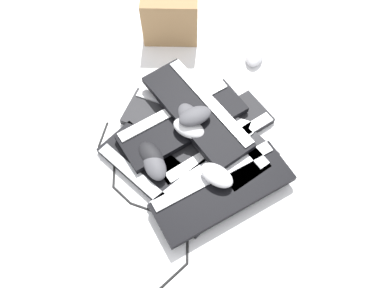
{
  "coord_description": "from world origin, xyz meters",
  "views": [
    {
      "loc": [
        0.46,
        -0.23,
        1.11
      ],
      "look_at": [
        -0.05,
        0.06,
        0.04
      ],
      "focal_mm": 35.0,
      "sensor_mm": 36.0,
      "label": 1
    }
  ],
  "objects_px": {
    "keyboard_7": "(197,111)",
    "mouse_6": "(189,117)",
    "mouse_0": "(189,128)",
    "mouse_4": "(195,116)",
    "keyboard_1": "(211,137)",
    "mouse_3": "(155,166)",
    "keyboard_4": "(211,130)",
    "mouse_1": "(255,56)",
    "mouse_5": "(151,155)",
    "mouse_2": "(217,175)",
    "keyboard_0": "(215,179)",
    "keyboard_2": "(187,123)",
    "keyboard_3": "(159,176)",
    "keyboard_6": "(183,123)",
    "keyboard_5": "(223,191)",
    "cardboard_box": "(171,9)"
  },
  "relations": [
    {
      "from": "keyboard_0",
      "to": "mouse_0",
      "type": "relative_size",
      "value": 4.19
    },
    {
      "from": "keyboard_3",
      "to": "keyboard_5",
      "type": "xyz_separation_m",
      "value": [
        0.15,
        0.14,
        0.03
      ]
    },
    {
      "from": "keyboard_0",
      "to": "keyboard_6",
      "type": "bearing_deg",
      "value": 178.33
    },
    {
      "from": "keyboard_4",
      "to": "mouse_2",
      "type": "distance_m",
      "value": 0.18
    },
    {
      "from": "keyboard_3",
      "to": "keyboard_5",
      "type": "bearing_deg",
      "value": 42.55
    },
    {
      "from": "mouse_4",
      "to": "mouse_6",
      "type": "distance_m",
      "value": 0.04
    },
    {
      "from": "keyboard_7",
      "to": "mouse_0",
      "type": "relative_size",
      "value": 4.12
    },
    {
      "from": "keyboard_0",
      "to": "mouse_4",
      "type": "height_order",
      "value": "mouse_4"
    },
    {
      "from": "keyboard_0",
      "to": "mouse_0",
      "type": "height_order",
      "value": "mouse_0"
    },
    {
      "from": "keyboard_7",
      "to": "mouse_6",
      "type": "bearing_deg",
      "value": -74.58
    },
    {
      "from": "keyboard_1",
      "to": "keyboard_0",
      "type": "bearing_deg",
      "value": -27.43
    },
    {
      "from": "keyboard_0",
      "to": "keyboard_2",
      "type": "distance_m",
      "value": 0.23
    },
    {
      "from": "keyboard_2",
      "to": "keyboard_4",
      "type": "distance_m",
      "value": 0.1
    },
    {
      "from": "keyboard_5",
      "to": "mouse_1",
      "type": "distance_m",
      "value": 0.59
    },
    {
      "from": "keyboard_0",
      "to": "keyboard_5",
      "type": "relative_size",
      "value": 1.04
    },
    {
      "from": "keyboard_6",
      "to": "mouse_2",
      "type": "xyz_separation_m",
      "value": [
        0.24,
        -0.01,
        0.04
      ]
    },
    {
      "from": "mouse_4",
      "to": "cardboard_box",
      "type": "distance_m",
      "value": 0.52
    },
    {
      "from": "keyboard_2",
      "to": "keyboard_1",
      "type": "bearing_deg",
      "value": 26.37
    },
    {
      "from": "mouse_0",
      "to": "mouse_6",
      "type": "relative_size",
      "value": 1.0
    },
    {
      "from": "keyboard_5",
      "to": "mouse_4",
      "type": "distance_m",
      "value": 0.25
    },
    {
      "from": "keyboard_2",
      "to": "cardboard_box",
      "type": "distance_m",
      "value": 0.49
    },
    {
      "from": "keyboard_0",
      "to": "keyboard_2",
      "type": "bearing_deg",
      "value": 172.97
    },
    {
      "from": "keyboard_7",
      "to": "mouse_6",
      "type": "height_order",
      "value": "mouse_6"
    },
    {
      "from": "keyboard_4",
      "to": "mouse_6",
      "type": "xyz_separation_m",
      "value": [
        -0.06,
        -0.05,
        0.04
      ]
    },
    {
      "from": "keyboard_6",
      "to": "mouse_5",
      "type": "bearing_deg",
      "value": -68.49
    },
    {
      "from": "keyboard_0",
      "to": "mouse_4",
      "type": "relative_size",
      "value": 4.19
    },
    {
      "from": "keyboard_3",
      "to": "keyboard_6",
      "type": "bearing_deg",
      "value": 128.07
    },
    {
      "from": "keyboard_2",
      "to": "keyboard_5",
      "type": "bearing_deg",
      "value": -7.25
    },
    {
      "from": "mouse_0",
      "to": "mouse_5",
      "type": "xyz_separation_m",
      "value": [
        0.01,
        -0.15,
        -0.03
      ]
    },
    {
      "from": "mouse_0",
      "to": "mouse_4",
      "type": "height_order",
      "value": "mouse_4"
    },
    {
      "from": "keyboard_2",
      "to": "keyboard_0",
      "type": "bearing_deg",
      "value": -7.03
    },
    {
      "from": "keyboard_0",
      "to": "cardboard_box",
      "type": "distance_m",
      "value": 0.71
    },
    {
      "from": "keyboard_6",
      "to": "mouse_4",
      "type": "bearing_deg",
      "value": 38.22
    },
    {
      "from": "mouse_3",
      "to": "mouse_5",
      "type": "xyz_separation_m",
      "value": [
        -0.04,
        0.01,
        0.0
      ]
    },
    {
      "from": "mouse_4",
      "to": "mouse_5",
      "type": "relative_size",
      "value": 1.0
    },
    {
      "from": "keyboard_2",
      "to": "mouse_2",
      "type": "relative_size",
      "value": 3.96
    },
    {
      "from": "mouse_2",
      "to": "mouse_6",
      "type": "xyz_separation_m",
      "value": [
        -0.23,
        0.03,
        0.0
      ]
    },
    {
      "from": "keyboard_2",
      "to": "mouse_3",
      "type": "bearing_deg",
      "value": -59.03
    },
    {
      "from": "keyboard_4",
      "to": "mouse_0",
      "type": "xyz_separation_m",
      "value": [
        -0.03,
        -0.07,
        0.04
      ]
    },
    {
      "from": "keyboard_0",
      "to": "mouse_5",
      "type": "height_order",
      "value": "mouse_5"
    },
    {
      "from": "keyboard_2",
      "to": "keyboard_6",
      "type": "xyz_separation_m",
      "value": [
        0.01,
        -0.02,
        0.03
      ]
    },
    {
      "from": "mouse_1",
      "to": "mouse_3",
      "type": "distance_m",
      "value": 0.6
    },
    {
      "from": "mouse_2",
      "to": "mouse_5",
      "type": "height_order",
      "value": "mouse_2"
    },
    {
      "from": "keyboard_4",
      "to": "keyboard_5",
      "type": "xyz_separation_m",
      "value": [
        0.2,
        -0.08,
        0.0
      ]
    },
    {
      "from": "keyboard_7",
      "to": "mouse_0",
      "type": "height_order",
      "value": "mouse_0"
    },
    {
      "from": "keyboard_1",
      "to": "mouse_3",
      "type": "distance_m",
      "value": 0.23
    },
    {
      "from": "mouse_1",
      "to": "mouse_5",
      "type": "relative_size",
      "value": 1.0
    },
    {
      "from": "keyboard_2",
      "to": "mouse_0",
      "type": "height_order",
      "value": "mouse_0"
    },
    {
      "from": "keyboard_5",
      "to": "mouse_5",
      "type": "distance_m",
      "value": 0.26
    },
    {
      "from": "keyboard_3",
      "to": "mouse_3",
      "type": "xyz_separation_m",
      "value": [
        -0.02,
        -0.0,
        0.04
      ]
    }
  ]
}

